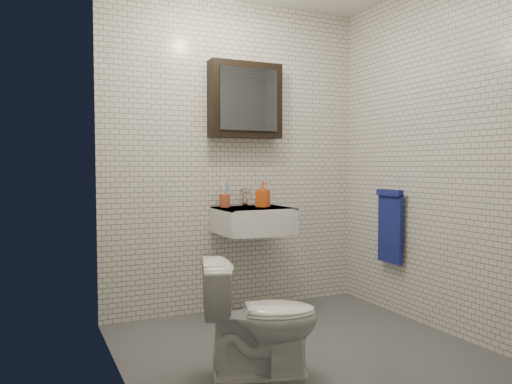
% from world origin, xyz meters
% --- Properties ---
extents(ground, '(2.20, 2.00, 0.01)m').
position_xyz_m(ground, '(0.00, 0.00, 0.01)').
color(ground, '#4B4E53').
rests_on(ground, ground).
extents(room_shell, '(2.22, 2.02, 2.51)m').
position_xyz_m(room_shell, '(0.00, 0.00, 1.47)').
color(room_shell, silver).
rests_on(room_shell, ground).
extents(washbasin, '(0.55, 0.50, 0.20)m').
position_xyz_m(washbasin, '(0.05, 0.73, 0.76)').
color(washbasin, white).
rests_on(washbasin, room_shell).
extents(faucet, '(0.06, 0.20, 0.15)m').
position_xyz_m(faucet, '(0.05, 0.93, 0.92)').
color(faucet, silver).
rests_on(faucet, washbasin).
extents(mirror_cabinet, '(0.60, 0.15, 0.60)m').
position_xyz_m(mirror_cabinet, '(0.05, 0.93, 1.70)').
color(mirror_cabinet, black).
rests_on(mirror_cabinet, room_shell).
extents(towel_rail, '(0.09, 0.30, 0.58)m').
position_xyz_m(towel_rail, '(1.04, 0.35, 0.72)').
color(towel_rail, silver).
rests_on(towel_rail, room_shell).
extents(toothbrush_cup, '(0.08, 0.08, 0.23)m').
position_xyz_m(toothbrush_cup, '(-0.14, 0.91, 0.91)').
color(toothbrush_cup, '#B3492C').
rests_on(toothbrush_cup, washbasin).
extents(soap_bottle, '(0.13, 0.13, 0.20)m').
position_xyz_m(soap_bottle, '(0.14, 0.79, 0.95)').
color(soap_bottle, orange).
rests_on(soap_bottle, washbasin).
extents(toilet, '(0.72, 0.54, 0.65)m').
position_xyz_m(toilet, '(-0.38, -0.27, 0.33)').
color(toilet, white).
rests_on(toilet, ground).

